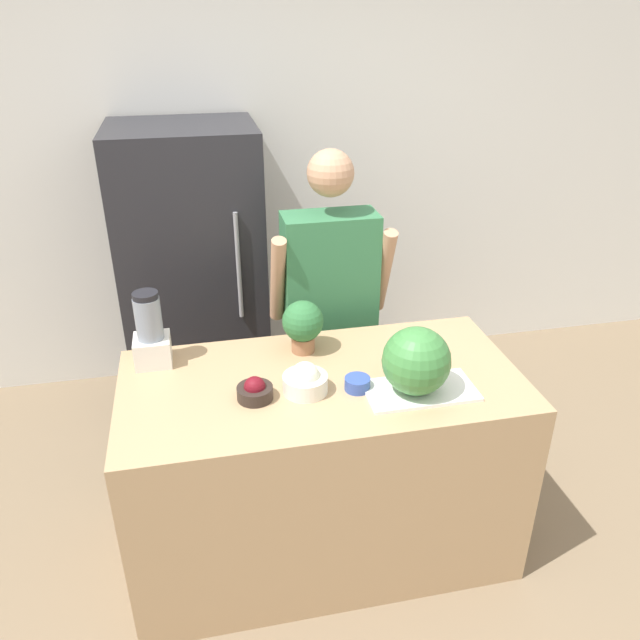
{
  "coord_description": "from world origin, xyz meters",
  "views": [
    {
      "loc": [
        -0.45,
        -1.69,
        2.27
      ],
      "look_at": [
        0.0,
        0.45,
        1.15
      ],
      "focal_mm": 35.0,
      "sensor_mm": 36.0,
      "label": 1
    }
  ],
  "objects_px": {
    "blender": "(151,334)",
    "watermelon": "(416,361)",
    "person": "(329,314)",
    "bowl_cherries": "(255,391)",
    "refrigerator": "(194,274)",
    "bowl_cream": "(305,381)",
    "bowl_small_blue": "(357,384)",
    "potted_plant": "(303,324)"
  },
  "relations": [
    {
      "from": "potted_plant",
      "to": "bowl_cream",
      "type": "bearing_deg",
      "value": -99.17
    },
    {
      "from": "refrigerator",
      "to": "potted_plant",
      "type": "xyz_separation_m",
      "value": [
        0.45,
        -1.1,
        0.19
      ]
    },
    {
      "from": "person",
      "to": "watermelon",
      "type": "distance_m",
      "value": 0.86
    },
    {
      "from": "watermelon",
      "to": "bowl_cream",
      "type": "height_order",
      "value": "watermelon"
    },
    {
      "from": "refrigerator",
      "to": "bowl_cream",
      "type": "xyz_separation_m",
      "value": [
        0.39,
        -1.42,
        0.1
      ]
    },
    {
      "from": "bowl_cream",
      "to": "blender",
      "type": "relative_size",
      "value": 0.54
    },
    {
      "from": "refrigerator",
      "to": "person",
      "type": "height_order",
      "value": "refrigerator"
    },
    {
      "from": "person",
      "to": "blender",
      "type": "height_order",
      "value": "person"
    },
    {
      "from": "watermelon",
      "to": "bowl_cream",
      "type": "relative_size",
      "value": 1.5
    },
    {
      "from": "bowl_cherries",
      "to": "bowl_cream",
      "type": "height_order",
      "value": "bowl_cream"
    },
    {
      "from": "refrigerator",
      "to": "watermelon",
      "type": "distance_m",
      "value": 1.73
    },
    {
      "from": "bowl_cream",
      "to": "bowl_small_blue",
      "type": "relative_size",
      "value": 1.74
    },
    {
      "from": "person",
      "to": "refrigerator",
      "type": "bearing_deg",
      "value": 133.44
    },
    {
      "from": "blender",
      "to": "potted_plant",
      "type": "height_order",
      "value": "blender"
    },
    {
      "from": "watermelon",
      "to": "bowl_cherries",
      "type": "distance_m",
      "value": 0.63
    },
    {
      "from": "blender",
      "to": "watermelon",
      "type": "bearing_deg",
      "value": -24.18
    },
    {
      "from": "refrigerator",
      "to": "person",
      "type": "relative_size",
      "value": 1.01
    },
    {
      "from": "potted_plant",
      "to": "watermelon",
      "type": "bearing_deg",
      "value": -48.94
    },
    {
      "from": "bowl_cream",
      "to": "potted_plant",
      "type": "height_order",
      "value": "potted_plant"
    },
    {
      "from": "refrigerator",
      "to": "potted_plant",
      "type": "bearing_deg",
      "value": -68.02
    },
    {
      "from": "person",
      "to": "blender",
      "type": "distance_m",
      "value": 0.95
    },
    {
      "from": "person",
      "to": "potted_plant",
      "type": "distance_m",
      "value": 0.49
    },
    {
      "from": "watermelon",
      "to": "refrigerator",
      "type": "bearing_deg",
      "value": 118.0
    },
    {
      "from": "bowl_cream",
      "to": "bowl_small_blue",
      "type": "bearing_deg",
      "value": -7.86
    },
    {
      "from": "person",
      "to": "bowl_cherries",
      "type": "height_order",
      "value": "person"
    },
    {
      "from": "bowl_small_blue",
      "to": "bowl_cream",
      "type": "bearing_deg",
      "value": 172.14
    },
    {
      "from": "blender",
      "to": "potted_plant",
      "type": "relative_size",
      "value": 1.39
    },
    {
      "from": "bowl_small_blue",
      "to": "watermelon",
      "type": "bearing_deg",
      "value": -19.1
    },
    {
      "from": "bowl_cherries",
      "to": "blender",
      "type": "distance_m",
      "value": 0.54
    },
    {
      "from": "bowl_cream",
      "to": "potted_plant",
      "type": "bearing_deg",
      "value": 80.83
    },
    {
      "from": "person",
      "to": "bowl_small_blue",
      "type": "distance_m",
      "value": 0.76
    },
    {
      "from": "person",
      "to": "blender",
      "type": "xyz_separation_m",
      "value": [
        -0.85,
        -0.38,
        0.18
      ]
    },
    {
      "from": "blender",
      "to": "bowl_small_blue",
      "type": "bearing_deg",
      "value": -25.46
    },
    {
      "from": "refrigerator",
      "to": "bowl_cherries",
      "type": "bearing_deg",
      "value": -82.2
    },
    {
      "from": "refrigerator",
      "to": "bowl_cream",
      "type": "height_order",
      "value": "refrigerator"
    },
    {
      "from": "bowl_cream",
      "to": "blender",
      "type": "height_order",
      "value": "blender"
    },
    {
      "from": "bowl_cream",
      "to": "blender",
      "type": "xyz_separation_m",
      "value": [
        -0.59,
        0.35,
        0.09
      ]
    },
    {
      "from": "refrigerator",
      "to": "bowl_small_blue",
      "type": "bearing_deg",
      "value": -67.54
    },
    {
      "from": "potted_plant",
      "to": "bowl_cherries",
      "type": "bearing_deg",
      "value": -127.64
    },
    {
      "from": "watermelon",
      "to": "bowl_cherries",
      "type": "xyz_separation_m",
      "value": [
        -0.61,
        0.09,
        -0.11
      ]
    },
    {
      "from": "bowl_small_blue",
      "to": "refrigerator",
      "type": "bearing_deg",
      "value": 112.46
    },
    {
      "from": "bowl_small_blue",
      "to": "blender",
      "type": "distance_m",
      "value": 0.88
    }
  ]
}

